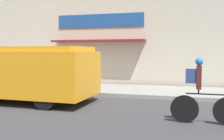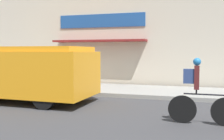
% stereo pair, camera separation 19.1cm
% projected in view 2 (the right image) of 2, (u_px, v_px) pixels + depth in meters
% --- Properties ---
extents(ground_plane, '(70.00, 70.00, 0.00)m').
position_uv_depth(ground_plane, '(49.00, 94.00, 11.12)').
color(ground_plane, '#38383A').
extents(sidewalk, '(28.00, 3.00, 0.16)m').
position_uv_depth(sidewalk, '(66.00, 88.00, 12.55)').
color(sidewalk, gray).
rests_on(sidewalk, ground_plane).
extents(storefront, '(17.20, 0.94, 5.50)m').
position_uv_depth(storefront, '(81.00, 34.00, 14.04)').
color(storefront, beige).
rests_on(storefront, ground_plane).
extents(school_bus, '(5.81, 2.77, 1.97)m').
position_uv_depth(school_bus, '(22.00, 72.00, 9.51)').
color(school_bus, orange).
rests_on(school_bus, ground_plane).
extents(cyclist, '(1.72, 0.20, 1.65)m').
position_uv_depth(cyclist, '(199.00, 94.00, 6.46)').
color(cyclist, black).
rests_on(cyclist, ground_plane).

